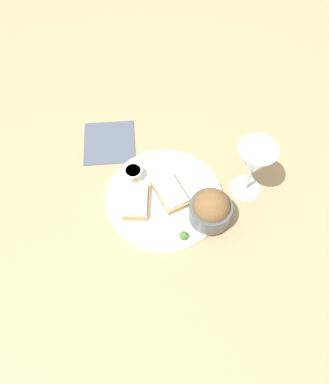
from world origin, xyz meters
name	(u,v)px	position (x,y,z in m)	size (l,w,h in m)	color
ground_plane	(164,199)	(0.00, 0.00, 0.00)	(4.00, 4.00, 0.00)	tan
dinner_plate	(164,198)	(0.00, 0.00, 0.01)	(0.28, 0.28, 0.01)	white
salad_bowl	(211,209)	(0.08, 0.08, 0.05)	(0.10, 0.10, 0.09)	#4C5156
sauce_ramekin	(133,173)	(-0.08, -0.06, 0.03)	(0.05, 0.05, 0.03)	white
cheese_toast_near	(170,193)	(0.00, 0.01, 0.03)	(0.11, 0.07, 0.03)	tan
cheese_toast_far	(135,200)	(0.00, -0.07, 0.03)	(0.11, 0.08, 0.03)	tan
wine_glass	(254,163)	(0.03, 0.20, 0.11)	(0.09, 0.09, 0.16)	silver
garnish	(184,236)	(0.12, 0.01, 0.02)	(0.02, 0.02, 0.02)	#477533
napkin	(109,142)	(-0.21, -0.09, 0.00)	(0.17, 0.16, 0.01)	#4C5666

